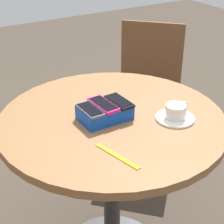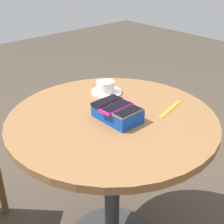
% 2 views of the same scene
% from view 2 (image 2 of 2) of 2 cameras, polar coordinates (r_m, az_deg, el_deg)
% --- Properties ---
extents(round_table, '(0.85, 0.85, 0.74)m').
position_cam_2_polar(round_table, '(1.34, -0.00, -6.83)').
color(round_table, '#2D2D2D').
rests_on(round_table, ground_plane).
extents(phone_box, '(0.18, 0.12, 0.05)m').
position_cam_2_polar(phone_box, '(1.22, 0.84, -0.35)').
color(phone_box, '#0F42AD').
rests_on(phone_box, round_table).
extents(phone_gray, '(0.06, 0.12, 0.01)m').
position_cam_2_polar(phone_gray, '(1.17, 2.91, -0.05)').
color(phone_gray, '#515156').
rests_on(phone_gray, phone_box).
extents(phone_magenta, '(0.06, 0.14, 0.01)m').
position_cam_2_polar(phone_magenta, '(1.21, 0.78, 0.91)').
color(phone_magenta, '#D11975').
rests_on(phone_magenta, phone_box).
extents(phone_black, '(0.06, 0.13, 0.01)m').
position_cam_2_polar(phone_black, '(1.25, -1.06, 1.92)').
color(phone_black, black).
rests_on(phone_black, phone_box).
extents(saucer, '(0.14, 0.14, 0.01)m').
position_cam_2_polar(saucer, '(1.46, -1.00, 3.65)').
color(saucer, silver).
rests_on(saucer, round_table).
extents(coffee_cup, '(0.10, 0.08, 0.05)m').
position_cam_2_polar(coffee_cup, '(1.45, -1.10, 4.76)').
color(coffee_cup, silver).
rests_on(coffee_cup, saucer).
extents(lanyard_strap, '(0.06, 0.18, 0.00)m').
position_cam_2_polar(lanyard_strap, '(1.34, 10.59, 0.54)').
color(lanyard_strap, orange).
rests_on(lanyard_strap, round_table).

